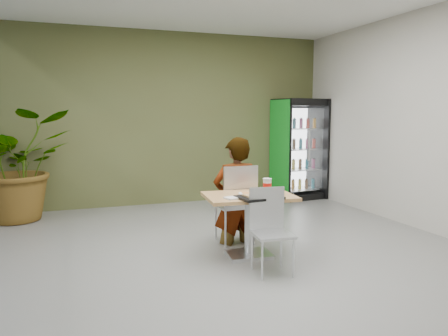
{
  "coord_description": "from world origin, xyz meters",
  "views": [
    {
      "loc": [
        -1.85,
        -4.56,
        1.71
      ],
      "look_at": [
        0.03,
        0.71,
        1.0
      ],
      "focal_mm": 35.0,
      "sensor_mm": 36.0,
      "label": 1
    }
  ],
  "objects_px": {
    "chair_near": "(269,223)",
    "cafeteria_tray": "(259,197)",
    "dining_table": "(249,212)",
    "potted_plant": "(18,165)",
    "soda_cup": "(267,186)",
    "beverage_fridge": "(299,149)",
    "seated_woman": "(236,202)",
    "chair_far": "(238,198)"
  },
  "relations": [
    {
      "from": "chair_near",
      "to": "cafeteria_tray",
      "type": "distance_m",
      "value": 0.35
    },
    {
      "from": "dining_table",
      "to": "potted_plant",
      "type": "xyz_separation_m",
      "value": [
        -2.76,
        2.9,
        0.35
      ]
    },
    {
      "from": "dining_table",
      "to": "soda_cup",
      "type": "distance_m",
      "value": 0.38
    },
    {
      "from": "soda_cup",
      "to": "cafeteria_tray",
      "type": "bearing_deg",
      "value": -131.51
    },
    {
      "from": "dining_table",
      "to": "cafeteria_tray",
      "type": "xyz_separation_m",
      "value": [
        0.02,
        -0.25,
        0.23
      ]
    },
    {
      "from": "beverage_fridge",
      "to": "chair_near",
      "type": "bearing_deg",
      "value": -130.27
    },
    {
      "from": "cafeteria_tray",
      "to": "potted_plant",
      "type": "height_order",
      "value": "potted_plant"
    },
    {
      "from": "seated_woman",
      "to": "potted_plant",
      "type": "bearing_deg",
      "value": -39.52
    },
    {
      "from": "chair_far",
      "to": "beverage_fridge",
      "type": "bearing_deg",
      "value": -132.48
    },
    {
      "from": "cafeteria_tray",
      "to": "chair_near",
      "type": "bearing_deg",
      "value": -88.38
    },
    {
      "from": "dining_table",
      "to": "chair_near",
      "type": "bearing_deg",
      "value": -87.36
    },
    {
      "from": "dining_table",
      "to": "potted_plant",
      "type": "bearing_deg",
      "value": 133.52
    },
    {
      "from": "soda_cup",
      "to": "chair_far",
      "type": "bearing_deg",
      "value": 108.09
    },
    {
      "from": "cafeteria_tray",
      "to": "chair_far",
      "type": "bearing_deg",
      "value": 87.11
    },
    {
      "from": "cafeteria_tray",
      "to": "soda_cup",
      "type": "bearing_deg",
      "value": 48.49
    },
    {
      "from": "seated_woman",
      "to": "beverage_fridge",
      "type": "xyz_separation_m",
      "value": [
        2.31,
        2.45,
        0.44
      ]
    },
    {
      "from": "chair_near",
      "to": "seated_woman",
      "type": "relative_size",
      "value": 0.53
    },
    {
      "from": "beverage_fridge",
      "to": "potted_plant",
      "type": "distance_m",
      "value": 5.12
    },
    {
      "from": "dining_table",
      "to": "beverage_fridge",
      "type": "height_order",
      "value": "beverage_fridge"
    },
    {
      "from": "seated_woman",
      "to": "soda_cup",
      "type": "height_order",
      "value": "seated_woman"
    },
    {
      "from": "seated_woman",
      "to": "potted_plant",
      "type": "relative_size",
      "value": 0.96
    },
    {
      "from": "cafeteria_tray",
      "to": "seated_woman",
      "type": "bearing_deg",
      "value": 87.3
    },
    {
      "from": "chair_far",
      "to": "beverage_fridge",
      "type": "xyz_separation_m",
      "value": [
        2.31,
        2.51,
        0.38
      ]
    },
    {
      "from": "dining_table",
      "to": "soda_cup",
      "type": "height_order",
      "value": "soda_cup"
    },
    {
      "from": "chair_near",
      "to": "potted_plant",
      "type": "relative_size",
      "value": 0.51
    },
    {
      "from": "dining_table",
      "to": "beverage_fridge",
      "type": "distance_m",
      "value": 3.86
    },
    {
      "from": "seated_woman",
      "to": "beverage_fridge",
      "type": "height_order",
      "value": "beverage_fridge"
    },
    {
      "from": "chair_far",
      "to": "beverage_fridge",
      "type": "distance_m",
      "value": 3.43
    },
    {
      "from": "dining_table",
      "to": "chair_far",
      "type": "bearing_deg",
      "value": 83.87
    },
    {
      "from": "chair_far",
      "to": "seated_woman",
      "type": "distance_m",
      "value": 0.08
    },
    {
      "from": "dining_table",
      "to": "seated_woman",
      "type": "xyz_separation_m",
      "value": [
        0.06,
        0.57,
        0.01
      ]
    },
    {
      "from": "chair_far",
      "to": "potted_plant",
      "type": "distance_m",
      "value": 3.7
    },
    {
      "from": "cafeteria_tray",
      "to": "beverage_fridge",
      "type": "distance_m",
      "value": 4.03
    },
    {
      "from": "dining_table",
      "to": "potted_plant",
      "type": "height_order",
      "value": "potted_plant"
    },
    {
      "from": "potted_plant",
      "to": "chair_far",
      "type": "bearing_deg",
      "value": -40.39
    },
    {
      "from": "soda_cup",
      "to": "potted_plant",
      "type": "xyz_separation_m",
      "value": [
        -2.98,
        2.92,
        0.05
      ]
    },
    {
      "from": "chair_far",
      "to": "cafeteria_tray",
      "type": "height_order",
      "value": "chair_far"
    },
    {
      "from": "chair_far",
      "to": "seated_woman",
      "type": "height_order",
      "value": "seated_woman"
    },
    {
      "from": "chair_far",
      "to": "soda_cup",
      "type": "height_order",
      "value": "chair_far"
    },
    {
      "from": "beverage_fridge",
      "to": "potted_plant",
      "type": "bearing_deg",
      "value": 174.58
    },
    {
      "from": "dining_table",
      "to": "chair_far",
      "type": "height_order",
      "value": "chair_far"
    },
    {
      "from": "soda_cup",
      "to": "beverage_fridge",
      "type": "xyz_separation_m",
      "value": [
        2.14,
        3.03,
        0.15
      ]
    }
  ]
}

